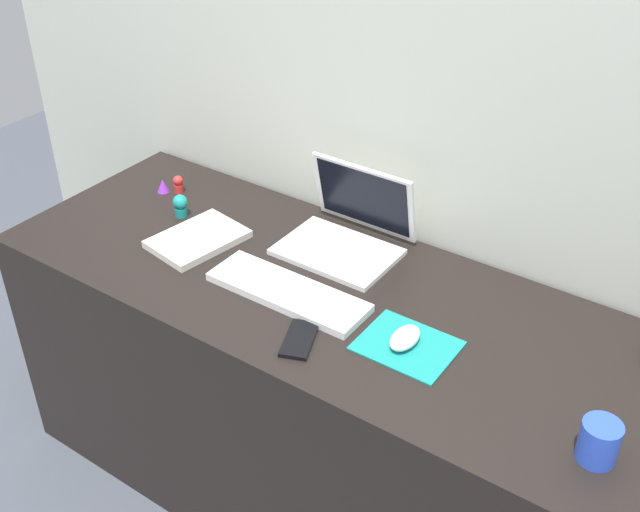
% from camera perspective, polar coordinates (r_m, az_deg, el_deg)
% --- Properties ---
extents(ground_plane, '(6.00, 6.00, 0.00)m').
position_cam_1_polar(ground_plane, '(2.42, 0.62, -16.85)').
color(ground_plane, '#474C56').
extents(back_wall, '(2.97, 0.05, 1.69)m').
position_cam_1_polar(back_wall, '(2.11, 6.30, 4.53)').
color(back_wall, beige).
rests_on(back_wall, ground_plane).
extents(desk, '(1.77, 0.64, 0.74)m').
position_cam_1_polar(desk, '(2.15, 0.68, -10.55)').
color(desk, black).
rests_on(desk, ground_plane).
extents(laptop, '(0.30, 0.26, 0.21)m').
position_cam_1_polar(laptop, '(2.05, 2.14, 2.11)').
color(laptop, white).
rests_on(laptop, desk).
extents(keyboard, '(0.41, 0.13, 0.02)m').
position_cam_1_polar(keyboard, '(1.89, -2.36, -2.65)').
color(keyboard, white).
rests_on(keyboard, desk).
extents(mousepad, '(0.21, 0.17, 0.00)m').
position_cam_1_polar(mousepad, '(1.75, 6.37, -6.51)').
color(mousepad, teal).
rests_on(mousepad, desk).
extents(mouse, '(0.06, 0.10, 0.03)m').
position_cam_1_polar(mouse, '(1.74, 6.21, -5.96)').
color(mouse, white).
rests_on(mouse, mousepad).
extents(cell_phone, '(0.11, 0.14, 0.01)m').
position_cam_1_polar(cell_phone, '(1.75, -1.51, -6.10)').
color(cell_phone, black).
rests_on(cell_phone, desk).
extents(notebook_pad, '(0.21, 0.26, 0.02)m').
position_cam_1_polar(notebook_pad, '(2.11, -8.89, 1.23)').
color(notebook_pad, silver).
rests_on(notebook_pad, desk).
extents(coffee_mug, '(0.08, 0.08, 0.09)m').
position_cam_1_polar(coffee_mug, '(1.57, 19.67, -12.63)').
color(coffee_mug, blue).
rests_on(coffee_mug, desk).
extents(toy_figurine_teal, '(0.04, 0.04, 0.07)m').
position_cam_1_polar(toy_figurine_teal, '(2.22, -10.14, 3.69)').
color(toy_figurine_teal, teal).
rests_on(toy_figurine_teal, desk).
extents(toy_figurine_red, '(0.03, 0.03, 0.05)m').
position_cam_1_polar(toy_figurine_red, '(2.35, -10.29, 5.20)').
color(toy_figurine_red, red).
rests_on(toy_figurine_red, desk).
extents(toy_figurine_purple, '(0.04, 0.04, 0.04)m').
position_cam_1_polar(toy_figurine_purple, '(2.36, -11.38, 5.06)').
color(toy_figurine_purple, purple).
rests_on(toy_figurine_purple, desk).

